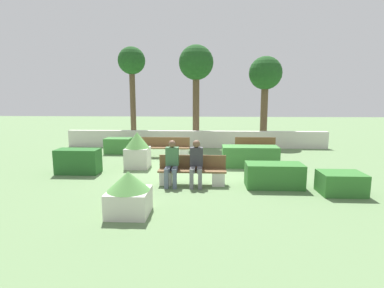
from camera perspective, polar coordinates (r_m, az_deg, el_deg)
name	(u,v)px	position (r m, az deg, el deg)	size (l,w,h in m)	color
ground_plane	(190,171)	(10.54, -0.40, -5.26)	(60.00, 60.00, 0.00)	#607F51
perimeter_wall	(196,139)	(15.49, 0.71, 0.93)	(13.37, 0.30, 0.86)	beige
bench_front	(192,173)	(8.96, 0.04, -5.60)	(2.01, 0.48, 0.85)	brown
bench_left_side	(256,150)	(13.24, 12.03, -1.10)	(1.76, 0.49, 0.85)	brown
bench_right_side	(164,149)	(13.02, -5.29, -1.03)	(2.19, 0.49, 0.85)	brown
person_seated_man	(196,161)	(8.73, 0.82, -3.24)	(0.38, 0.64, 1.34)	slate
person_seated_woman	(172,161)	(8.78, -3.87, -3.25)	(0.38, 0.64, 1.33)	#515B70
hedge_block_near_left	(78,161)	(10.92, -20.84, -3.09)	(1.44, 0.66, 0.84)	#286028
hedge_block_near_right	(341,183)	(9.04, 26.51, -6.70)	(1.13, 0.83, 0.59)	#33702D
hedge_block_mid_left	(250,156)	(11.43, 10.97, -2.33)	(2.06, 0.84, 0.77)	#3D7A38
hedge_block_mid_right	(119,146)	(14.29, -13.82, -0.31)	(1.19, 0.75, 0.71)	#3D7A38
hedge_block_far_left	(274,175)	(9.00, 15.35, -5.77)	(1.61, 0.77, 0.70)	#33702D
planter_corner_left	(129,192)	(6.82, -11.97, -9.03)	(0.94, 0.94, 0.98)	beige
planter_corner_right	(137,150)	(11.16, -10.34, -1.05)	(0.89, 0.89, 1.32)	beige
tree_leftmost	(132,65)	(17.71, -11.41, 14.47)	(1.53, 1.53, 5.38)	brown
tree_center_left	(196,66)	(16.44, 0.78, 14.63)	(1.84, 1.84, 5.32)	brown
tree_center_right	(265,76)	(17.35, 13.79, 12.43)	(1.81, 1.81, 4.80)	brown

